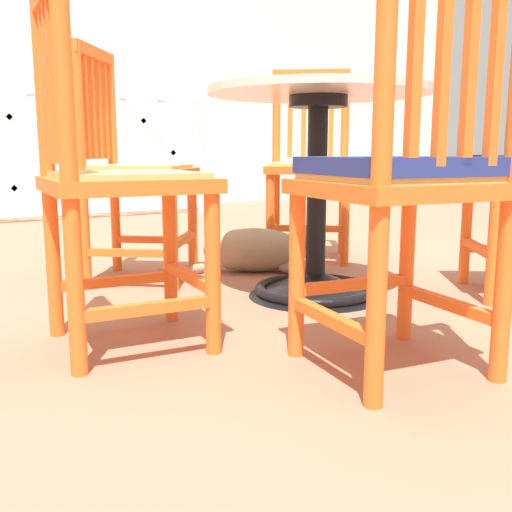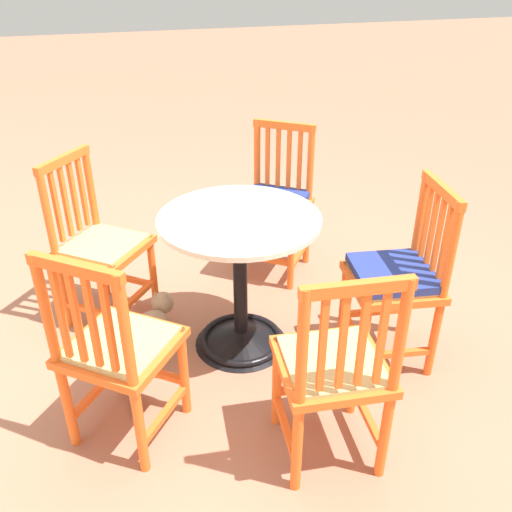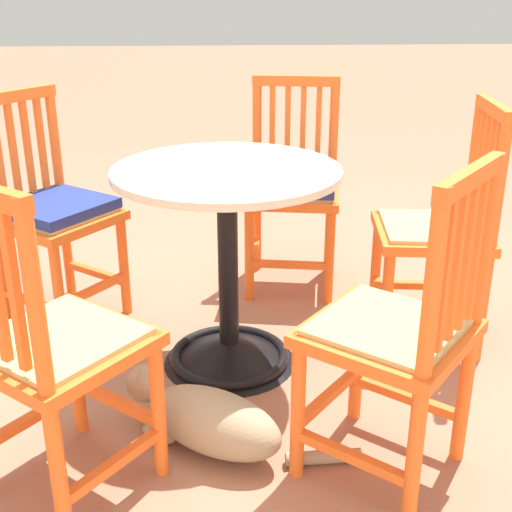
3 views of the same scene
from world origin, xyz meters
name	(u,v)px [view 1 (image 1 of 3)]	position (x,y,z in m)	size (l,w,h in m)	color
ground_plane	(327,301)	(0.00, 0.00, 0.00)	(24.00, 24.00, 0.00)	#A36B51
building_wall_backdrop	(42,46)	(0.00, 3.85, 1.40)	(10.00, 0.20, 2.80)	white
lattice_fence_panel	(12,153)	(-0.45, 3.05, 0.51)	(3.47, 0.06, 1.01)	white
cafe_table	(316,218)	(0.01, 0.08, 0.28)	(0.76, 0.76, 0.73)	black
orange_chair_by_planter	(115,184)	(-0.78, -0.08, 0.43)	(0.44, 0.44, 0.91)	orange
orange_chair_facing_out	(404,182)	(-0.29, -0.61, 0.45)	(0.46, 0.46, 0.91)	orange
orange_chair_at_corner	(309,169)	(0.47, 0.72, 0.43)	(0.56, 0.56, 0.91)	orange
orange_chair_near_fence	(133,172)	(-0.43, 0.69, 0.43)	(0.56, 0.56, 0.91)	orange
tabby_cat	(262,250)	(0.09, 0.55, 0.10)	(0.70, 0.41, 0.23)	#9E896B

